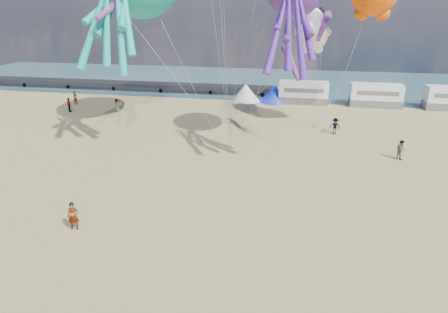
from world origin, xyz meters
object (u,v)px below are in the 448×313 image
at_px(beachgoer_0, 117,105).
at_px(sandbag_b, 245,129).
at_px(beachgoer_2, 335,126).
at_px(sandbag_a, 212,127).
at_px(sandbag_d, 316,126).
at_px(windsock_left, 117,3).
at_px(motorhome_1, 376,95).
at_px(standing_person, 73,216).
at_px(windsock_right, 291,63).
at_px(beachgoer_3, 69,105).
at_px(kite_panda, 313,35).
at_px(beachgoer_5, 75,98).
at_px(sandbag_e, 228,122).
at_px(beachgoer_1, 401,150).
at_px(tent_blue, 274,94).
at_px(motorhome_0, 303,93).
at_px(windsock_mid, 323,27).
at_px(sandbag_c, 324,131).
at_px(tent_white, 246,92).

height_order(beachgoer_0, sandbag_b, beachgoer_0).
relative_size(beachgoer_2, sandbag_a, 3.51).
relative_size(sandbag_d, windsock_left, 0.07).
relative_size(motorhome_1, sandbag_b, 13.20).
xyz_separation_m(standing_person, windsock_right, (12.13, 19.97, 6.72)).
bearing_deg(beachgoer_3, kite_panda, -139.33).
distance_m(beachgoer_5, windsock_left, 23.24).
height_order(kite_panda, windsock_left, windsock_left).
distance_m(standing_person, beachgoer_0, 28.93).
relative_size(sandbag_a, sandbag_b, 1.00).
bearing_deg(kite_panda, sandbag_e, -162.09).
height_order(motorhome_1, beachgoer_5, motorhome_1).
bearing_deg(beachgoer_1, motorhome_1, -31.67).
height_order(sandbag_d, sandbag_e, same).
height_order(tent_blue, beachgoer_2, tent_blue).
bearing_deg(standing_person, motorhome_0, 52.14).
bearing_deg(windsock_left, standing_person, -73.55).
xyz_separation_m(motorhome_0, beachgoer_0, (-23.39, -8.92, -0.68)).
relative_size(beachgoer_0, beachgoer_3, 0.90).
distance_m(motorhome_0, windsock_mid, 13.74).
bearing_deg(sandbag_c, sandbag_a, -176.78).
relative_size(beachgoer_1, windsock_right, 0.35).
xyz_separation_m(tent_blue, beachgoer_0, (-19.39, -8.92, -0.38)).
height_order(beachgoer_1, sandbag_a, beachgoer_1).
distance_m(motorhome_0, sandbag_c, 13.33).
xyz_separation_m(tent_blue, kite_panda, (4.43, -9.23, 8.55)).
distance_m(beachgoer_2, beachgoer_3, 32.73).
bearing_deg(tent_white, beachgoer_3, -154.14).
bearing_deg(sandbag_a, sandbag_c, 3.22).
bearing_deg(tent_white, beachgoer_2, -50.14).
bearing_deg(tent_blue, beachgoer_2, -61.59).
relative_size(windsock_left, windsock_right, 1.40).
height_order(beachgoer_0, beachgoer_5, beachgoer_5).
bearing_deg(beachgoer_3, beachgoer_5, -31.93).
distance_m(standing_person, sandbag_a, 22.73).
bearing_deg(beachgoer_2, beachgoer_5, 173.93).
distance_m(tent_white, tent_blue, 4.00).
relative_size(tent_white, sandbag_d, 8.00).
relative_size(beachgoer_0, beachgoer_1, 0.92).
relative_size(standing_person, beachgoer_1, 1.02).
relative_size(tent_blue, sandbag_e, 8.00).
height_order(beachgoer_2, beachgoer_3, beachgoer_3).
bearing_deg(standing_person, sandbag_d, 41.45).
relative_size(beachgoer_3, sandbag_b, 3.64).
height_order(motorhome_0, beachgoer_3, motorhome_0).
height_order(motorhome_0, sandbag_c, motorhome_0).
bearing_deg(standing_person, beachgoer_1, 18.99).
relative_size(tent_white, beachgoer_2, 2.28).
xyz_separation_m(beachgoer_5, sandbag_d, (32.05, -4.79, -0.81)).
relative_size(standing_person, windsock_left, 0.25).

